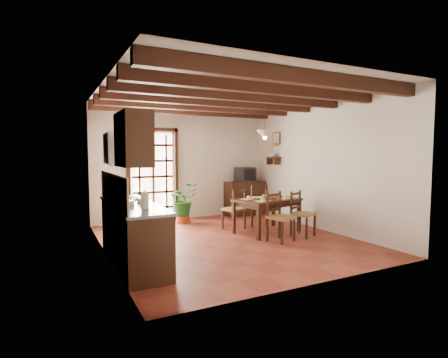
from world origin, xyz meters
TOP-DOWN VIEW (x-y plane):
  - ground_plane at (0.00, 0.00)m, footprint 5.00×5.00m
  - room_shell at (0.00, 0.00)m, footprint 4.52×5.02m
  - ceiling_beams at (0.00, 0.00)m, footprint 4.50×4.34m
  - french_door at (-0.80, 2.45)m, footprint 1.26×0.11m
  - kitchen_counter at (-1.96, -0.60)m, footprint 0.64×2.25m
  - upper_cabinet at (-2.08, -1.30)m, footprint 0.35×0.80m
  - range_hood at (-2.05, -0.05)m, footprint 0.38×0.60m
  - counter_items at (-1.95, -0.51)m, footprint 0.50×1.43m
  - dining_table at (1.01, 0.21)m, footprint 1.47×1.10m
  - chair_near_left at (0.83, -0.52)m, footprint 0.53×0.51m
  - chair_near_right at (1.47, -0.38)m, footprint 0.54×0.53m
  - chair_far_left at (0.55, 0.80)m, footprint 0.51×0.50m
  - chair_far_right at (1.19, 0.93)m, footprint 0.45×0.43m
  - table_setting at (1.01, 0.21)m, footprint 0.96×0.64m
  - table_bowl at (0.77, 0.20)m, footprint 0.27×0.27m
  - sideboard at (1.66, 2.23)m, footprint 1.07×0.49m
  - crt_tv at (1.66, 2.22)m, footprint 0.50×0.47m
  - fuse_box at (1.50, 2.48)m, footprint 0.25×0.03m
  - plant_pot at (-0.21, 1.96)m, footprint 0.37×0.37m
  - potted_plant at (-0.21, 1.96)m, footprint 2.14×1.95m
  - wall_shelf at (2.14, 1.60)m, footprint 0.20×0.42m
  - shelf_vase at (2.14, 1.60)m, footprint 0.15×0.15m
  - shelf_flowers at (2.14, 1.60)m, footprint 0.14×0.14m
  - framed_picture at (2.22, 1.60)m, footprint 0.03×0.32m
  - pendant_lamp at (1.01, 0.31)m, footprint 0.36×0.36m

SIDE VIEW (x-z plane):
  - ground_plane at x=0.00m, z-range 0.00..0.00m
  - plant_pot at x=-0.21m, z-range 0.00..0.22m
  - chair_far_left at x=0.55m, z-range -0.17..0.73m
  - chair_near_right at x=1.47m, z-range -0.17..0.74m
  - chair_near_left at x=0.83m, z-range -0.17..0.76m
  - chair_far_right at x=1.19m, z-range -0.18..0.77m
  - sideboard at x=1.66m, z-range 0.00..0.90m
  - kitchen_counter at x=-1.96m, z-range -0.22..1.16m
  - potted_plant at x=-0.21m, z-range -0.45..1.59m
  - dining_table at x=1.01m, z-range 0.27..0.98m
  - table_setting at x=1.01m, z-range 0.66..0.76m
  - table_bowl at x=0.77m, z-range 0.72..0.77m
  - counter_items at x=-1.95m, z-range 0.83..1.08m
  - crt_tv at x=1.66m, z-range 0.90..1.29m
  - french_door at x=-0.80m, z-range 0.02..2.34m
  - wall_shelf at x=2.14m, z-range 1.41..1.61m
  - shelf_vase at x=2.14m, z-range 1.57..1.73m
  - range_hood at x=-2.05m, z-range 1.46..2.00m
  - fuse_box at x=1.50m, z-range 1.59..1.91m
  - room_shell at x=0.00m, z-range 0.41..3.22m
  - upper_cabinet at x=-2.08m, z-range 1.50..2.20m
  - shelf_flowers at x=2.14m, z-range 1.68..2.04m
  - framed_picture at x=2.22m, z-range 1.89..2.21m
  - pendant_lamp at x=1.01m, z-range 1.66..2.50m
  - ceiling_beams at x=0.00m, z-range 2.59..2.79m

